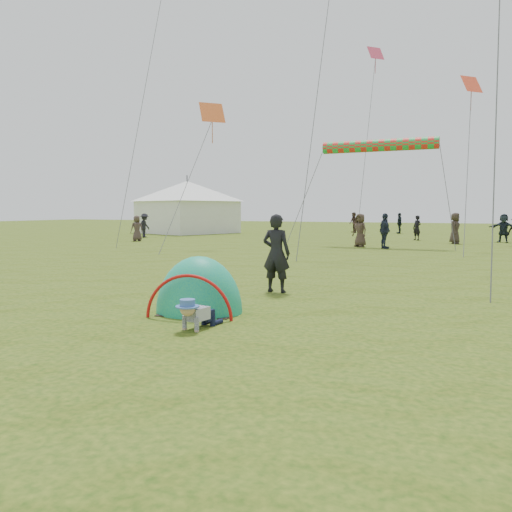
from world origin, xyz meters
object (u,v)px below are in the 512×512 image
at_px(crawling_toddler, 196,313).
at_px(standing_adult, 276,253).
at_px(popup_tent, 199,312).
at_px(event_marquee, 187,205).

relative_size(crawling_toddler, standing_adult, 0.38).
bearing_deg(popup_tent, event_marquee, 109.45).
distance_m(standing_adult, event_marquee, 30.84).
bearing_deg(event_marquee, popup_tent, -37.50).
xyz_separation_m(popup_tent, event_marquee, (-17.22, 27.96, 2.33)).
bearing_deg(event_marquee, standing_adult, -33.98).
distance_m(popup_tent, event_marquee, 32.92).
xyz_separation_m(standing_adult, event_marquee, (-17.74, 25.19, 1.39)).
distance_m(popup_tent, standing_adult, 2.97).
distance_m(crawling_toddler, event_marquee, 34.26).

